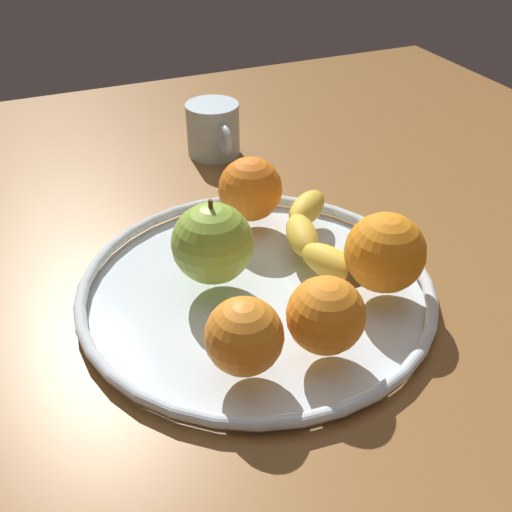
% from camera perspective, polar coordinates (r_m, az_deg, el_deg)
% --- Properties ---
extents(ground_plane, '(1.34, 1.34, 0.04)m').
position_cam_1_polar(ground_plane, '(0.62, 0.00, -5.09)').
color(ground_plane, brown).
extents(fruit_bowl, '(0.36, 0.36, 0.02)m').
position_cam_1_polar(fruit_bowl, '(0.61, 0.00, -3.00)').
color(fruit_bowl, silver).
rests_on(fruit_bowl, ground_plane).
extents(banana, '(0.18, 0.09, 0.03)m').
position_cam_1_polar(banana, '(0.64, 5.58, 1.91)').
color(banana, yellow).
rests_on(banana, fruit_bowl).
extents(apple, '(0.08, 0.08, 0.09)m').
position_cam_1_polar(apple, '(0.58, -4.17, 1.21)').
color(apple, '#94BB40').
rests_on(apple, fruit_bowl).
extents(orange_back_left, '(0.07, 0.07, 0.07)m').
position_cam_1_polar(orange_back_left, '(0.49, -1.15, -7.67)').
color(orange_back_left, orange).
rests_on(orange_back_left, fruit_bowl).
extents(orange_center, '(0.07, 0.07, 0.07)m').
position_cam_1_polar(orange_center, '(0.51, 6.68, -5.64)').
color(orange_center, orange).
rests_on(orange_center, fruit_bowl).
extents(orange_front_right, '(0.08, 0.08, 0.08)m').
position_cam_1_polar(orange_front_right, '(0.58, 12.21, 0.31)').
color(orange_front_right, orange).
rests_on(orange_front_right, fruit_bowl).
extents(orange_back_right, '(0.07, 0.07, 0.07)m').
position_cam_1_polar(orange_back_right, '(0.68, -0.55, 6.40)').
color(orange_back_right, orange).
rests_on(orange_back_right, fruit_bowl).
extents(ambient_mug, '(0.11, 0.08, 0.08)m').
position_cam_1_polar(ambient_mug, '(0.88, -4.08, 11.94)').
color(ambient_mug, silver).
rests_on(ambient_mug, ground_plane).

